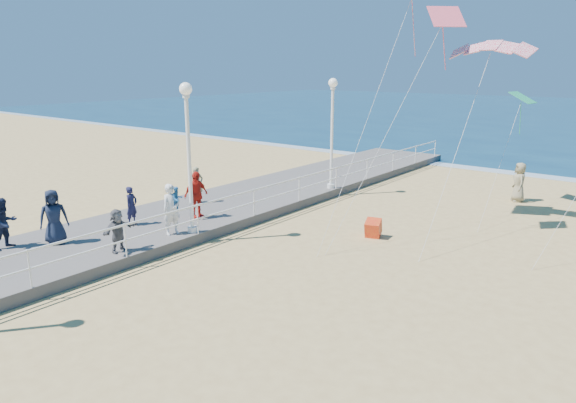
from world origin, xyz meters
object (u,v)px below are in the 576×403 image
Objects in this scene: spectator_5 at (118,230)px; spectator_0 at (132,206)px; beach_walker_c at (519,182)px; lamp_post_mid at (188,143)px; lamp_post_far at (332,122)px; spectator_3 at (196,195)px; spectator_4 at (54,217)px; box_kite at (373,230)px; toddler_held at (177,199)px; spectator_7 at (5,223)px; spectator_6 at (197,185)px; woman_holding_toddler at (172,209)px.

spectator_0 is at bearing 39.29° from spectator_5.
lamp_post_mid is at bearing -61.54° from beach_walker_c.
lamp_post_far is 8.12m from spectator_3.
spectator_4 is at bearing 160.98° from spectator_0.
lamp_post_far is 10.43m from spectator_0.
toddler_held is at bearing -151.87° from box_kite.
lamp_post_mid is 6.53m from spectator_7.
spectator_3 is 2.44m from spectator_6.
spectator_3 is 7.01m from box_kite.
spectator_7 is (-0.50, -7.90, 0.04)m from spectator_6.
spectator_3 reaches higher than spectator_4.
spectator_5 is 9.12m from box_kite.
woman_holding_toddler is at bearing -49.07° from spectator_7.
beach_walker_c is (7.60, 13.65, -2.72)m from lamp_post_mid.
woman_holding_toddler is at bearing -135.96° from spectator_6.
spectator_5 is at bearing -172.37° from toddler_held.
toddler_held is 0.55× the size of spectator_6.
spectator_4 is 2.53m from spectator_5.
spectator_7 is (-0.85, -1.21, -0.09)m from spectator_4.
spectator_6 reaches higher than spectator_5.
lamp_post_mid reaches higher than spectator_4.
spectator_3 is at bearing -68.03° from beach_walker_c.
toddler_held is at bearing -146.61° from spectator_3.
spectator_5 is 0.89× the size of spectator_6.
spectator_7 is (-3.53, -13.94, -2.41)m from lamp_post_far.
woman_holding_toddler is 0.43m from toddler_held.
toddler_held is at bearing -95.22° from spectator_0.
lamp_post_far is 7.37m from box_kite.
lamp_post_mid is 8.87× the size of box_kite.
spectator_3 is 5.24m from spectator_4.
spectator_4 is at bearing -148.82° from box_kite.
spectator_6 is (-3.02, 2.96, -2.46)m from lamp_post_mid.
box_kite is (-2.73, -9.04, -0.64)m from beach_walker_c.
toddler_held is 4.11m from spectator_4.
lamp_post_mid is 3.58× the size of spectator_0.
spectator_3 is (-1.23, -7.69, -2.32)m from lamp_post_far.
spectator_3 is at bearing 5.18° from spectator_5.
spectator_6 reaches higher than box_kite.
toddler_held is 0.60× the size of spectator_0.
spectator_4 is (-2.45, -3.28, -0.36)m from toddler_held.
spectator_4 is (-1.45, -5.04, -0.00)m from spectator_3.
toddler_held is 0.62× the size of spectator_5.
spectator_3 is at bearing 33.78° from woman_holding_toddler.
spectator_4 reaches higher than spectator_6.
spectator_7 reaches higher than box_kite.
spectator_6 is at bearing -116.59° from lamp_post_far.
lamp_post_far is 9.32m from beach_walker_c.
spectator_0 is 2.96m from spectator_5.
spectator_0 is (-2.46, -0.82, -2.52)m from lamp_post_mid.
beach_walker_c reaches higher than spectator_5.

